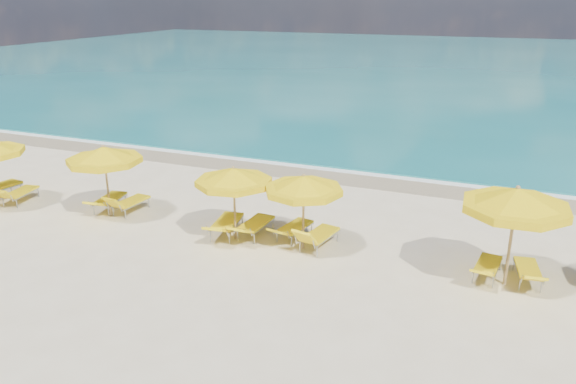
% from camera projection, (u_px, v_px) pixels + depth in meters
% --- Properties ---
extents(ground_plane, '(120.00, 120.00, 0.00)m').
position_uv_depth(ground_plane, '(268.00, 248.00, 15.80)').
color(ground_plane, beige).
extents(ocean, '(120.00, 80.00, 0.30)m').
position_uv_depth(ocean, '(458.00, 64.00, 57.72)').
color(ocean, '#12676A').
rests_on(ocean, ground).
extents(wet_sand_band, '(120.00, 2.60, 0.01)m').
position_uv_depth(wet_sand_band, '(344.00, 175.00, 22.27)').
color(wet_sand_band, tan).
rests_on(wet_sand_band, ground).
extents(foam_line, '(120.00, 1.20, 0.03)m').
position_uv_depth(foam_line, '(350.00, 169.00, 22.97)').
color(foam_line, white).
rests_on(foam_line, ground).
extents(whitecap_near, '(14.00, 0.36, 0.05)m').
position_uv_depth(whitecap_near, '(293.00, 117.00, 32.79)').
color(whitecap_near, white).
rests_on(whitecap_near, ground).
extents(whitecap_far, '(18.00, 0.30, 0.05)m').
position_uv_depth(whitecap_far, '(551.00, 113.00, 33.91)').
color(whitecap_far, white).
rests_on(whitecap_far, ground).
extents(umbrella_2, '(2.85, 2.85, 2.38)m').
position_uv_depth(umbrella_2, '(104.00, 156.00, 17.45)').
color(umbrella_2, tan).
rests_on(umbrella_2, ground).
extents(umbrella_3, '(2.62, 2.62, 2.23)m').
position_uv_depth(umbrella_3, '(234.00, 177.00, 15.80)').
color(umbrella_3, tan).
rests_on(umbrella_3, ground).
extents(umbrella_4, '(2.43, 2.43, 2.21)m').
position_uv_depth(umbrella_4, '(304.00, 185.00, 15.18)').
color(umbrella_4, tan).
rests_on(umbrella_4, ground).
extents(umbrella_5, '(3.24, 3.24, 2.58)m').
position_uv_depth(umbrella_5, '(516.00, 201.00, 13.13)').
color(umbrella_5, tan).
rests_on(umbrella_5, ground).
extents(lounger_1_right, '(0.85, 1.78, 0.80)m').
position_uv_depth(lounger_1_right, '(20.00, 196.00, 19.24)').
color(lounger_1_right, '#A5A8AD').
rests_on(lounger_1_right, ground).
extents(lounger_2_left, '(0.88, 1.90, 0.67)m').
position_uv_depth(lounger_2_left, '(109.00, 204.00, 18.60)').
color(lounger_2_left, '#A5A8AD').
rests_on(lounger_2_left, ground).
extents(lounger_2_right, '(0.71, 1.71, 0.82)m').
position_uv_depth(lounger_2_right, '(130.00, 206.00, 18.37)').
color(lounger_2_right, '#A5A8AD').
rests_on(lounger_2_right, ground).
extents(lounger_3_left, '(0.93, 2.03, 0.73)m').
position_uv_depth(lounger_3_left, '(226.00, 228.00, 16.62)').
color(lounger_3_left, '#A5A8AD').
rests_on(lounger_3_left, ground).
extents(lounger_3_right, '(0.70, 1.91, 0.68)m').
position_uv_depth(lounger_3_right, '(255.00, 229.00, 16.58)').
color(lounger_3_right, '#A5A8AD').
rests_on(lounger_3_right, ground).
extents(lounger_4_left, '(0.87, 1.81, 0.64)m').
position_uv_depth(lounger_4_left, '(294.00, 232.00, 16.41)').
color(lounger_4_left, '#A5A8AD').
rests_on(lounger_4_left, ground).
extents(lounger_4_right, '(0.91, 1.84, 0.88)m').
position_uv_depth(lounger_4_right, '(318.00, 240.00, 15.79)').
color(lounger_4_right, '#A5A8AD').
rests_on(lounger_4_right, ground).
extents(lounger_5_left, '(0.73, 1.71, 0.63)m').
position_uv_depth(lounger_5_left, '(487.00, 270.00, 14.13)').
color(lounger_5_left, '#A5A8AD').
rests_on(lounger_5_left, ground).
extents(lounger_5_right, '(0.78, 1.73, 0.66)m').
position_uv_depth(lounger_5_right, '(527.00, 275.00, 13.89)').
color(lounger_5_right, '#A5A8AD').
rests_on(lounger_5_right, ground).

